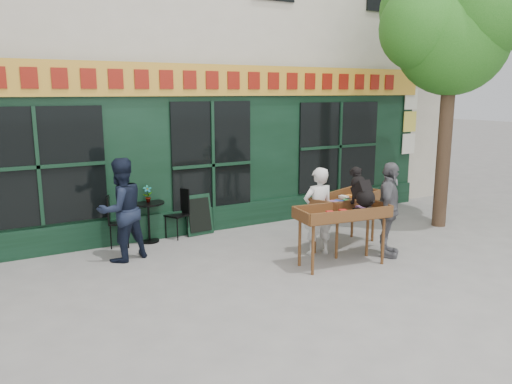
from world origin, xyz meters
TOP-DOWN VIEW (x-y plane):
  - ground at (0.00, 0.00)m, footprint 80.00×80.00m
  - building at (0.00, 5.97)m, footprint 14.00×7.26m
  - street_tree at (4.34, 0.36)m, footprint 3.05×2.90m
  - book_cart_center at (0.94, -0.60)m, footprint 1.57×0.81m
  - dog at (1.29, -0.65)m, footprint 0.41×0.64m
  - woman at (0.94, 0.05)m, footprint 0.60×0.43m
  - book_cart_right at (1.61, 0.13)m, footprint 1.62×1.10m
  - man_right at (1.91, -0.62)m, footprint 0.99×0.92m
  - bistro_table at (-1.38, 2.20)m, footprint 0.60×0.60m
  - bistro_chair_left at (-2.02, 2.23)m, footprint 0.46×0.45m
  - bistro_chair_right at (-0.75, 2.24)m, footprint 0.49×0.49m
  - potted_plant at (-1.38, 2.20)m, footprint 0.17×0.12m
  - man_left at (-2.08, 1.43)m, footprint 1.00×0.87m
  - chalkboard at (-0.36, 2.19)m, footprint 0.57×0.23m

SIDE VIEW (x-z plane):
  - ground at x=0.00m, z-range 0.00..0.00m
  - chalkboard at x=-0.36m, z-range 0.01..0.79m
  - bistro_table at x=-1.38m, z-range 0.16..0.92m
  - bistro_chair_left at x=-2.02m, z-range 0.08..1.03m
  - bistro_chair_right at x=-0.75m, z-range 0.08..1.03m
  - woman at x=0.94m, z-range 0.00..1.53m
  - man_right at x=1.91m, z-range 0.00..1.63m
  - book_cart_center at x=0.94m, z-range 0.33..1.32m
  - book_cart_right at x=1.61m, z-range 0.33..1.32m
  - man_left at x=-2.08m, z-range 0.00..1.73m
  - potted_plant at x=-1.38m, z-range 0.77..1.09m
  - dog at x=1.29m, z-range 0.99..1.59m
  - street_tree at x=4.34m, z-range 1.31..6.91m
  - building at x=0.00m, z-range -0.03..9.97m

